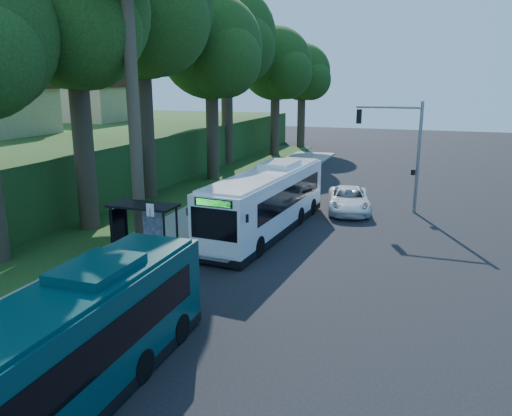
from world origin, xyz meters
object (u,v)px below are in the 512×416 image
at_px(bus_shelter, 141,219).
at_px(white_bus, 267,200).
at_px(pickup, 349,200).
at_px(teal_bus, 57,356).

height_order(bus_shelter, white_bus, white_bus).
bearing_deg(pickup, white_bus, -132.20).
relative_size(bus_shelter, white_bus, 0.26).
bearing_deg(bus_shelter, teal_bus, -67.41).
distance_m(white_bus, pickup, 7.04).
distance_m(white_bus, teal_bus, 16.87).
bearing_deg(bus_shelter, white_bus, 52.11).
xyz_separation_m(bus_shelter, white_bus, (4.45, 5.72, -0.02)).
bearing_deg(white_bus, teal_bus, -85.40).
relative_size(bus_shelter, teal_bus, 0.28).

